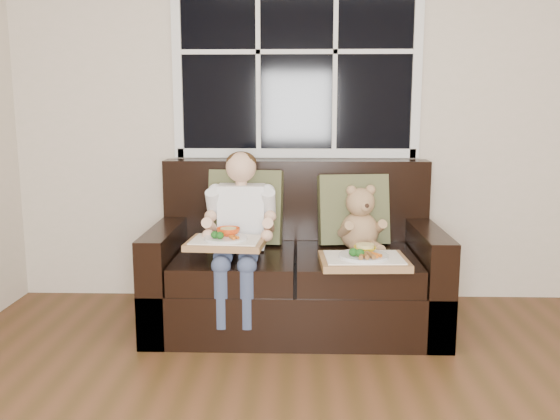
{
  "coord_description": "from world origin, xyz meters",
  "views": [
    {
      "loc": [
        -0.35,
        -1.48,
        1.3
      ],
      "look_at": [
        -0.44,
        1.85,
        0.72
      ],
      "focal_mm": 38.0,
      "sensor_mm": 36.0,
      "label": 1
    }
  ],
  "objects_px": {
    "loveseat": "(295,271)",
    "tray_right": "(363,259)",
    "teddy_bear": "(360,223)",
    "child": "(240,219)",
    "tray_left": "(226,241)"
  },
  "relations": [
    {
      "from": "child",
      "to": "tray_left",
      "type": "bearing_deg",
      "value": -104.3
    },
    {
      "from": "child",
      "to": "tray_left",
      "type": "height_order",
      "value": "child"
    },
    {
      "from": "loveseat",
      "to": "child",
      "type": "distance_m",
      "value": 0.49
    },
    {
      "from": "loveseat",
      "to": "teddy_bear",
      "type": "distance_m",
      "value": 0.49
    },
    {
      "from": "loveseat",
      "to": "tray_left",
      "type": "xyz_separation_m",
      "value": [
        -0.38,
        -0.34,
        0.27
      ]
    },
    {
      "from": "loveseat",
      "to": "tray_right",
      "type": "bearing_deg",
      "value": -44.24
    },
    {
      "from": "loveseat",
      "to": "child",
      "type": "bearing_deg",
      "value": -159.41
    },
    {
      "from": "loveseat",
      "to": "tray_right",
      "type": "relative_size",
      "value": 3.51
    },
    {
      "from": "tray_left",
      "to": "child",
      "type": "bearing_deg",
      "value": 80.18
    },
    {
      "from": "loveseat",
      "to": "teddy_bear",
      "type": "bearing_deg",
      "value": 0.51
    },
    {
      "from": "teddy_bear",
      "to": "tray_left",
      "type": "bearing_deg",
      "value": -171.16
    },
    {
      "from": "teddy_bear",
      "to": "tray_left",
      "type": "relative_size",
      "value": 0.93
    },
    {
      "from": "tray_right",
      "to": "child",
      "type": "bearing_deg",
      "value": 158.47
    },
    {
      "from": "child",
      "to": "tray_left",
      "type": "xyz_separation_m",
      "value": [
        -0.06,
        -0.22,
        -0.08
      ]
    },
    {
      "from": "tray_left",
      "to": "tray_right",
      "type": "distance_m",
      "value": 0.76
    }
  ]
}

